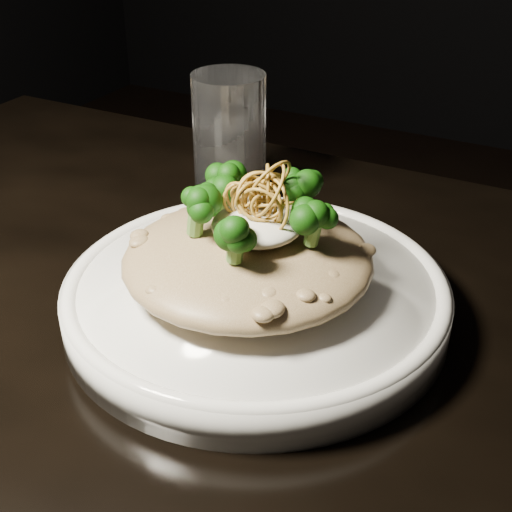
# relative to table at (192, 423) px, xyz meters

# --- Properties ---
(table) EXTENTS (1.10, 0.80, 0.75)m
(table) POSITION_rel_table_xyz_m (0.00, 0.00, 0.00)
(table) COLOR black
(table) RESTS_ON ground
(plate) EXTENTS (0.31, 0.31, 0.03)m
(plate) POSITION_rel_table_xyz_m (0.03, 0.06, 0.10)
(plate) COLOR white
(plate) RESTS_ON table
(risotto) EXTENTS (0.20, 0.20, 0.04)m
(risotto) POSITION_rel_table_xyz_m (0.02, 0.05, 0.14)
(risotto) COLOR brown
(risotto) RESTS_ON plate
(broccoli) EXTENTS (0.14, 0.14, 0.05)m
(broccoli) POSITION_rel_table_xyz_m (0.03, 0.06, 0.18)
(broccoli) COLOR black
(broccoli) RESTS_ON risotto
(cheese) EXTENTS (0.07, 0.07, 0.02)m
(cheese) POSITION_rel_table_xyz_m (0.03, 0.06, 0.17)
(cheese) COLOR silver
(cheese) RESTS_ON risotto
(shallots) EXTENTS (0.06, 0.06, 0.04)m
(shallots) POSITION_rel_table_xyz_m (0.03, 0.06, 0.20)
(shallots) COLOR brown
(shallots) RESTS_ON cheese
(drinking_glass) EXTENTS (0.09, 0.09, 0.13)m
(drinking_glass) POSITION_rel_table_xyz_m (-0.10, 0.24, 0.15)
(drinking_glass) COLOR white
(drinking_glass) RESTS_ON table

